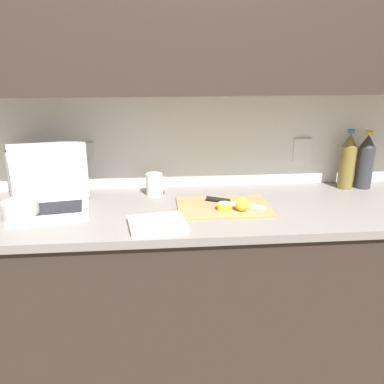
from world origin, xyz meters
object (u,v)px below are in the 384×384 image
(bottle_oil_tall, at_px, (365,162))
(measuring_cup, at_px, (155,184))
(cutting_board, at_px, (224,207))
(knife, at_px, (225,201))
(bottle_green_soda, at_px, (348,162))
(lemon_whole_beside, at_px, (242,204))
(paper_towel_roll, at_px, (21,173))
(lemon_half_cut, at_px, (225,207))
(bowl_white, at_px, (21,210))
(laptop, at_px, (50,194))

(bottle_oil_tall, distance_m, measuring_cup, 1.06)
(cutting_board, xyz_separation_m, bottle_oil_tall, (0.75, 0.23, 0.13))
(knife, height_order, bottle_green_soda, bottle_green_soda)
(lemon_whole_beside, height_order, paper_towel_roll, paper_towel_roll)
(cutting_board, bearing_deg, lemon_half_cut, -95.21)
(bottle_green_soda, height_order, bowl_white, bottle_green_soda)
(laptop, distance_m, lemon_whole_beside, 0.84)
(paper_towel_roll, bearing_deg, knife, -12.04)
(laptop, height_order, lemon_whole_beside, laptop)
(measuring_cup, bearing_deg, bottle_oil_tall, 1.28)
(laptop, relative_size, bowl_white, 2.49)
(cutting_board, bearing_deg, paper_towel_roll, 165.55)
(laptop, relative_size, cutting_board, 0.89)
(cutting_board, height_order, measuring_cup, measuring_cup)
(bottle_oil_tall, relative_size, measuring_cup, 2.73)
(bowl_white, bearing_deg, paper_towel_roll, 104.36)
(lemon_whole_beside, relative_size, bottle_oil_tall, 0.20)
(paper_towel_roll, bearing_deg, measuring_cup, -3.42)
(paper_towel_roll, bearing_deg, lemon_half_cut, -17.21)
(bowl_white, height_order, paper_towel_roll, paper_towel_roll)
(bottle_green_soda, xyz_separation_m, measuring_cup, (-0.96, -0.02, -0.08))
(laptop, relative_size, knife, 1.42)
(bottle_green_soda, bearing_deg, bowl_white, -170.02)
(bowl_white, bearing_deg, knife, 5.22)
(bottle_oil_tall, xyz_separation_m, paper_towel_roll, (-1.68, 0.01, -0.02))
(cutting_board, relative_size, lemon_half_cut, 6.70)
(bottle_oil_tall, xyz_separation_m, bowl_white, (-1.61, -0.27, -0.10))
(lemon_whole_beside, xyz_separation_m, paper_towel_roll, (-1.00, 0.30, 0.08))
(lemon_half_cut, bearing_deg, bottle_green_soda, 22.36)
(laptop, relative_size, lemon_half_cut, 5.97)
(laptop, distance_m, knife, 0.77)
(cutting_board, height_order, bottle_oil_tall, bottle_oil_tall)
(knife, bearing_deg, measuring_cup, 179.29)
(measuring_cup, xyz_separation_m, bowl_white, (-0.55, -0.24, -0.02))
(laptop, height_order, cutting_board, laptop)
(bottle_oil_tall, relative_size, bowl_white, 1.98)
(knife, distance_m, paper_towel_roll, 0.97)
(lemon_half_cut, bearing_deg, lemon_whole_beside, -11.01)
(lemon_half_cut, xyz_separation_m, bottle_oil_tall, (0.76, 0.27, 0.11))
(cutting_board, bearing_deg, bowl_white, -177.26)
(lemon_whole_beside, distance_m, bottle_green_soda, 0.66)
(measuring_cup, bearing_deg, paper_towel_roll, 176.58)
(laptop, xyz_separation_m, knife, (0.77, -0.03, -0.05))
(lemon_half_cut, height_order, bowl_white, bowl_white)
(bottle_green_soda, xyz_separation_m, bottle_oil_tall, (0.09, 0.00, -0.00))
(measuring_cup, distance_m, paper_towel_roll, 0.63)
(lemon_half_cut, relative_size, lemon_whole_beside, 1.05)
(lemon_whole_beside, height_order, bowl_white, bowl_white)
(laptop, xyz_separation_m, paper_towel_roll, (-0.17, 0.18, 0.05))
(lemon_whole_beside, xyz_separation_m, bottle_green_soda, (0.59, 0.29, 0.10))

